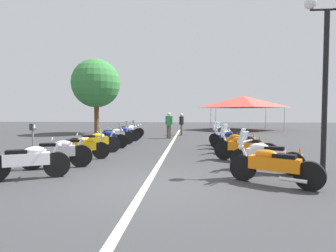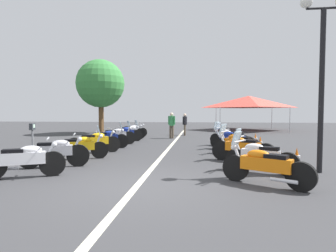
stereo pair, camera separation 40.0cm
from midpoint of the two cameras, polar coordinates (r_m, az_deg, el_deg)
The scene contains 27 objects.
ground_plane at distance 6.37m, azimuth -4.65°, elevation -12.29°, with size 80.00×80.00×0.00m, color #38383A.
lane_centre_stripe at distance 13.04m, azimuth 1.20°, elevation -4.46°, with size 26.21×0.16×0.01m, color beige.
motorcycle_left_row_0 at distance 7.78m, azimuth -26.44°, elevation -6.34°, with size 1.06×1.87×1.00m.
motorcycle_left_row_1 at distance 8.89m, azimuth -21.22°, elevation -5.07°, with size 0.95×1.94×1.02m.
motorcycle_left_row_2 at distance 10.16m, azimuth -16.83°, elevation -4.08°, with size 1.00×1.93×1.19m.
motorcycle_left_row_3 at distance 11.53m, azimuth -14.11°, elevation -3.19°, with size 1.28×1.91×1.01m.
motorcycle_left_row_4 at distance 12.82m, azimuth -11.76°, elevation -2.53°, with size 0.98×1.95×1.22m.
motorcycle_left_row_5 at distance 14.26m, azimuth -10.09°, elevation -1.95°, with size 1.17×1.97×1.23m.
motorcycle_left_row_6 at distance 15.74m, azimuth -8.42°, elevation -1.51°, with size 1.18×2.00×1.22m.
motorcycle_left_row_7 at distance 17.08m, azimuth -7.40°, elevation -1.19°, with size 0.93×1.96×1.01m.
motorcycle_left_row_8 at distance 18.43m, azimuth -6.86°, elevation -0.94°, with size 1.17×1.92×0.99m.
motorcycle_right_row_0 at distance 6.70m, azimuth 21.06°, elevation -7.64°, with size 1.23×1.85×1.20m.
motorcycle_right_row_1 at distance 8.06m, azimuth 19.88°, elevation -5.90°, with size 1.05×1.85×1.20m.
motorcycle_right_row_2 at distance 9.57m, azimuth 16.25°, elevation -4.36°, with size 1.16×1.99×1.23m.
motorcycle_right_row_3 at distance 10.98m, azimuth 15.27°, elevation -3.52°, with size 1.40×1.71×1.20m.
motorcycle_right_row_4 at distance 12.44m, azimuth 13.96°, elevation -2.74°, with size 1.16×1.88×1.21m.
motorcycle_right_row_5 at distance 13.72m, azimuth 13.31°, elevation -2.26°, with size 1.29×1.82×1.19m.
street_lamp_twin_globe at distance 8.83m, azimuth 30.60°, elevation 13.05°, with size 0.32×1.22×4.79m.
parking_meter at distance 10.20m, azimuth -25.33°, elevation -1.72°, with size 0.18×0.13×1.29m.
traffic_cone_0 at distance 12.89m, azimuth 19.44°, elevation -3.42°, with size 0.36×0.36×0.61m.
traffic_cone_1 at distance 14.67m, azimuth 18.42°, elevation -2.65°, with size 0.36×0.36×0.61m.
traffic_cone_2 at distance 9.22m, azimuth 26.30°, elevation -5.99°, with size 0.36×0.36×0.61m.
bystander_0 at distance 17.51m, azimuth 1.40°, elevation 0.56°, with size 0.32×0.47×1.65m.
bystander_1 at distance 19.68m, azimuth 4.08°, elevation 0.68°, with size 0.53×0.32×1.58m.
roadside_tree_0 at distance 23.34m, azimuth -13.15°, elevation 7.44°, with size 2.62×2.62×4.91m.
roadside_tree_1 at distance 22.03m, azimuth -13.35°, elevation 8.52°, with size 3.69×3.69×5.73m.
event_tent at distance 26.83m, azimuth 16.81°, elevation 4.84°, with size 6.28×6.28×3.20m.
Camera 2 is at (-6.03, -1.40, 1.66)m, focal length 29.41 mm.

